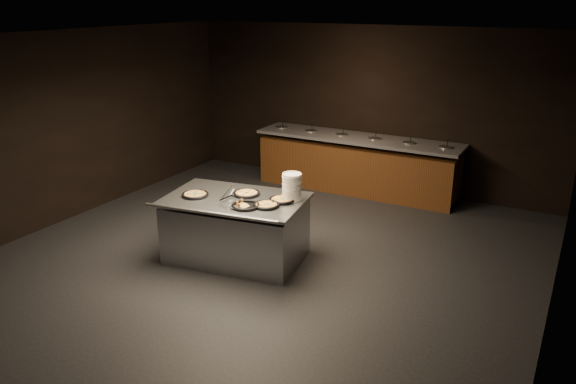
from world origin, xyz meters
name	(u,v)px	position (x,y,z in m)	size (l,w,h in m)	color
room	(248,162)	(0.00, 0.00, 1.45)	(7.02, 8.02, 2.92)	black
salad_bar	(356,168)	(0.00, 3.56, 0.44)	(3.70, 0.83, 1.18)	#593114
serving_counter	(236,230)	(-0.34, 0.18, 0.42)	(1.96, 1.43, 0.87)	#BABCC1
plate_stack	(292,187)	(0.34, 0.48, 1.04)	(0.25, 0.25, 0.35)	white
pan_veggie_whole	(195,195)	(-0.84, -0.01, 0.89)	(0.35, 0.35, 0.04)	black
pan_cheese_whole	(247,193)	(-0.27, 0.36, 0.89)	(0.36, 0.36, 0.04)	black
pan_cheese_slices_a	(282,200)	(0.26, 0.38, 0.89)	(0.34, 0.34, 0.04)	black
pan_cheese_slices_b	(246,206)	(-0.04, -0.03, 0.89)	(0.36, 0.36, 0.04)	black
pan_veggie_slices	(266,205)	(0.18, 0.11, 0.89)	(0.34, 0.34, 0.04)	black
server_left	(229,192)	(-0.40, 0.14, 0.95)	(0.11, 0.36, 0.17)	#BABCC1
server_right	(229,201)	(-0.22, -0.13, 0.95)	(0.35, 0.12, 0.16)	#BABCC1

